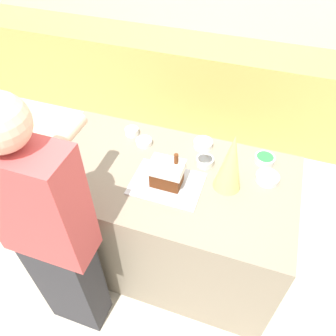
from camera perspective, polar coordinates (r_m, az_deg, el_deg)
name	(u,v)px	position (r m, az deg, el deg)	size (l,w,h in m)	color
ground_plane	(166,253)	(2.70, -0.34, -14.58)	(12.00, 12.00, 0.00)	beige
back_cabinet_block	(221,89)	(3.65, 9.21, 13.51)	(6.00, 0.60, 0.90)	tan
kitchen_island	(166,219)	(2.32, -0.39, -8.90)	(1.57, 0.85, 0.91)	gray
baking_tray	(167,184)	(1.92, -0.22, -2.73)	(0.41, 0.30, 0.01)	silver
gingerbread_house	(167,173)	(1.85, -0.21, -0.88)	(0.19, 0.14, 0.22)	#5B2D14
decorative_tree	(231,162)	(1.81, 10.88, 0.96)	(0.16, 0.16, 0.38)	#DBD675
candy_bowl_behind_tray	(144,142)	(2.17, -4.20, 4.60)	(0.11, 0.11, 0.04)	white
candy_bowl_far_right	(267,178)	(2.01, 16.91, -1.63)	(0.14, 0.14, 0.04)	white
candy_bowl_near_tray_left	(203,144)	(2.15, 6.14, 4.24)	(0.12, 0.12, 0.05)	white
candy_bowl_front_corner	(132,131)	(2.25, -6.33, 6.37)	(0.09, 0.09, 0.05)	white
candy_bowl_far_left	(205,161)	(2.03, 6.44, 1.20)	(0.11, 0.11, 0.05)	silver
candy_bowl_beside_tree	(265,159)	(2.12, 16.49, 1.56)	(0.13, 0.13, 0.04)	silver
person	(52,237)	(1.80, -19.59, -11.32)	(0.46, 0.57, 1.75)	#333338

